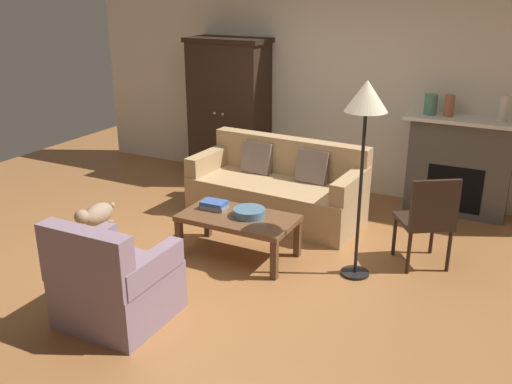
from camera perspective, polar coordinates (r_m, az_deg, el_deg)
ground_plane at (r=5.38m, az=-1.39°, el=-7.37°), size 9.60×9.60×0.00m
back_wall at (r=7.20m, az=8.48°, el=11.24°), size 7.20×0.10×2.80m
fireplace at (r=6.80m, az=19.81°, el=2.54°), size 1.26×0.48×1.12m
armoire at (r=7.56m, az=-2.72°, el=8.28°), size 1.06×0.57×1.87m
couch at (r=6.36m, az=2.24°, el=0.19°), size 1.95×0.94×0.86m
coffee_table at (r=5.41m, az=-1.81°, el=-2.95°), size 1.10×0.60×0.42m
fruit_bowl at (r=5.36m, az=-0.69°, el=-2.08°), size 0.31×0.31×0.08m
book_stack at (r=5.56m, az=-4.22°, el=-1.31°), size 0.26×0.19×0.08m
mantel_vase_jade at (r=6.68m, az=17.22°, el=8.45°), size 0.14×0.14×0.23m
mantel_vase_terracotta at (r=6.65m, az=18.93°, el=8.25°), size 0.11×0.11×0.24m
mantel_vase_cream at (r=6.59m, az=23.77°, el=7.71°), size 0.10×0.10×0.28m
armchair_near_left at (r=4.54m, az=-14.16°, el=-9.06°), size 0.79×0.78×0.88m
side_chair_wooden at (r=5.36m, az=16.97°, el=-2.39°), size 0.61×0.61×0.90m
floor_lamp at (r=4.78m, az=11.03°, el=8.28°), size 0.36×0.36×1.77m
dog at (r=6.08m, az=-15.83°, el=-2.30°), size 0.21×0.57×0.39m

